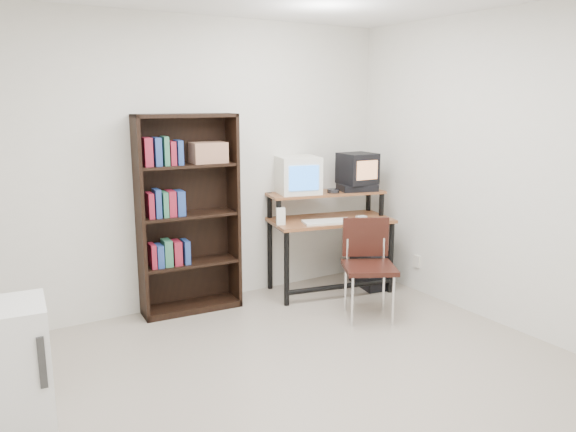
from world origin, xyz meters
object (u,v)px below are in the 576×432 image
bookshelf (187,212)px  computer_desk (329,223)px  crt_tv (358,168)px  mini_fridge (9,367)px  pc_tower (368,266)px  crt_monitor (298,175)px  school_chair (368,258)px

bookshelf → computer_desk: bearing=-5.2°
crt_tv → mini_fridge: bearing=-160.4°
pc_tower → crt_tv: bearing=127.0°
mini_fridge → computer_desk: bearing=24.0°
crt_monitor → bookshelf: 1.16m
computer_desk → bookshelf: 1.42m
crt_tv → bookshelf: bearing=175.3°
mini_fridge → bookshelf: bearing=43.3°
crt_tv → computer_desk: bearing=-174.6°
bookshelf → school_chair: bearing=-32.6°
crt_tv → pc_tower: size_ratio=0.75×
crt_monitor → school_chair: size_ratio=0.55×
computer_desk → pc_tower: bearing=-3.7°
bookshelf → mini_fridge: 2.09m
crt_monitor → crt_tv: crt_tv is taller
mini_fridge → pc_tower: bearing=20.1°
school_chair → pc_tower: bearing=77.5°
crt_tv → mini_fridge: size_ratio=0.45×
crt_tv → mini_fridge: (-3.32, -1.02, -0.83)m
computer_desk → mini_fridge: size_ratio=1.68×
mini_fridge → crt_monitor: bearing=29.1°
pc_tower → bookshelf: size_ratio=0.26×
crt_tv → pc_tower: (0.07, -0.13, -0.99)m
computer_desk → bookshelf: bookshelf is taller
computer_desk → school_chair: 0.75m
computer_desk → crt_tv: (0.35, 0.02, 0.52)m
pc_tower → bookshelf: bookshelf is taller
school_chair → bookshelf: bookshelf is taller
crt_tv → pc_tower: crt_tv is taller
crt_monitor → pc_tower: crt_monitor is taller
crt_monitor → crt_tv: (0.60, -0.18, 0.05)m
school_chair → crt_monitor: bearing=126.6°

